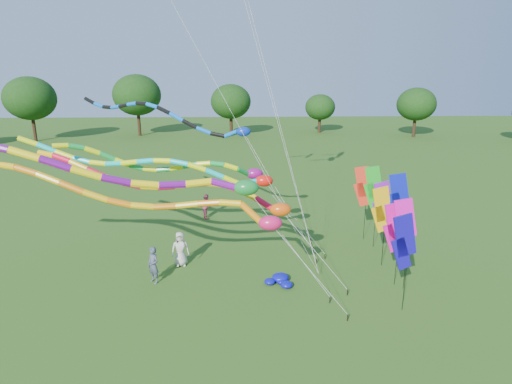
{
  "coord_description": "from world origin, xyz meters",
  "views": [
    {
      "loc": [
        -1.33,
        -15.01,
        9.96
      ],
      "look_at": [
        -0.63,
        2.99,
        4.8
      ],
      "focal_mm": 30.0,
      "sensor_mm": 36.0,
      "label": 1
    }
  ],
  "objects_px": {
    "person_a": "(180,249)",
    "blue_nylon_heap": "(275,283)",
    "person_c": "(207,206)",
    "tube_kite_red": "(189,189)",
    "person_b": "(153,265)",
    "tube_kite_orange": "(150,199)"
  },
  "relations": [
    {
      "from": "person_a",
      "to": "blue_nylon_heap",
      "type": "bearing_deg",
      "value": -37.15
    },
    {
      "from": "person_c",
      "to": "tube_kite_red",
      "type": "bearing_deg",
      "value": 161.82
    },
    {
      "from": "tube_kite_red",
      "to": "person_b",
      "type": "distance_m",
      "value": 4.15
    },
    {
      "from": "blue_nylon_heap",
      "to": "person_b",
      "type": "distance_m",
      "value": 5.9
    },
    {
      "from": "tube_kite_orange",
      "to": "person_b",
      "type": "height_order",
      "value": "tube_kite_orange"
    },
    {
      "from": "tube_kite_red",
      "to": "blue_nylon_heap",
      "type": "relative_size",
      "value": 9.96
    },
    {
      "from": "person_b",
      "to": "person_c",
      "type": "distance_m",
      "value": 9.57
    },
    {
      "from": "tube_kite_red",
      "to": "person_c",
      "type": "relative_size",
      "value": 8.41
    },
    {
      "from": "tube_kite_red",
      "to": "person_a",
      "type": "distance_m",
      "value": 4.04
    },
    {
      "from": "tube_kite_red",
      "to": "person_a",
      "type": "xyz_separation_m",
      "value": [
        -0.8,
        1.46,
        -3.68
      ]
    },
    {
      "from": "tube_kite_orange",
      "to": "blue_nylon_heap",
      "type": "bearing_deg",
      "value": 26.86
    },
    {
      "from": "tube_kite_red",
      "to": "person_b",
      "type": "bearing_deg",
      "value": -152.89
    },
    {
      "from": "tube_kite_orange",
      "to": "person_b",
      "type": "bearing_deg",
      "value": 115.23
    },
    {
      "from": "person_c",
      "to": "person_b",
      "type": "bearing_deg",
      "value": 150.71
    },
    {
      "from": "tube_kite_orange",
      "to": "person_c",
      "type": "distance_m",
      "value": 12.31
    },
    {
      "from": "person_c",
      "to": "tube_kite_orange",
      "type": "bearing_deg",
      "value": 155.51
    },
    {
      "from": "tube_kite_orange",
      "to": "blue_nylon_heap",
      "type": "distance_m",
      "value": 7.21
    },
    {
      "from": "tube_kite_red",
      "to": "blue_nylon_heap",
      "type": "height_order",
      "value": "tube_kite_red"
    },
    {
      "from": "tube_kite_red",
      "to": "person_a",
      "type": "bearing_deg",
      "value": 133.55
    },
    {
      "from": "blue_nylon_heap",
      "to": "person_c",
      "type": "distance_m",
      "value": 10.8
    },
    {
      "from": "tube_kite_orange",
      "to": "person_a",
      "type": "bearing_deg",
      "value": 93.76
    },
    {
      "from": "tube_kite_orange",
      "to": "person_a",
      "type": "distance_m",
      "value": 5.67
    }
  ]
}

